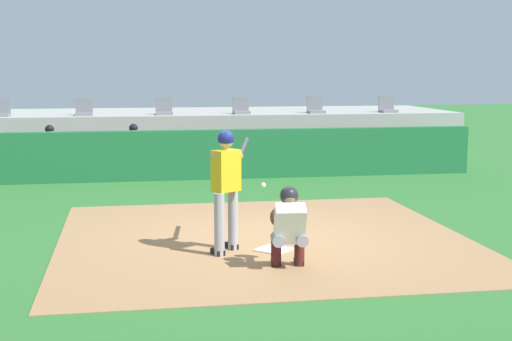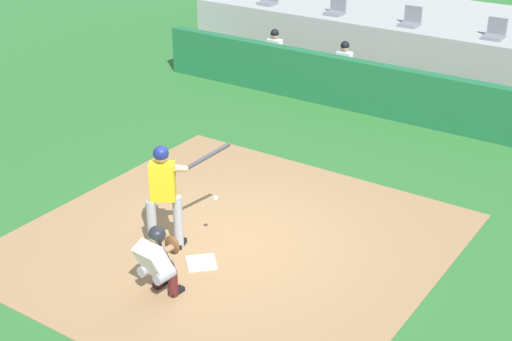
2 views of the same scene
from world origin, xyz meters
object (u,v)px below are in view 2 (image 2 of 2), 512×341
object	(u,v)px
batter_at_plate	(165,192)
stadium_seat_3	(495,33)
catcher_crouched	(159,258)
home_plate	(201,263)
dugout_player_1	(342,67)
stadium_seat_1	(336,9)
stadium_seat_2	(411,20)
dugout_player_0	(272,54)

from	to	relation	value
batter_at_plate	stadium_seat_3	bearing A→B (deg)	80.11
catcher_crouched	stadium_seat_3	xyz separation A→B (m)	(1.07, 11.14, 0.93)
stadium_seat_3	catcher_crouched	bearing A→B (deg)	-95.50
home_plate	dugout_player_1	distance (m)	8.40
home_plate	stadium_seat_1	distance (m)	10.79
home_plate	stadium_seat_3	size ratio (longest dim) A/B	0.92
batter_at_plate	stadium_seat_2	size ratio (longest dim) A/B	3.76
dugout_player_1	stadium_seat_2	distance (m)	2.37
dugout_player_1	stadium_seat_3	world-z (taller)	stadium_seat_3
dugout_player_0	dugout_player_1	distance (m)	2.04
catcher_crouched	dugout_player_1	size ratio (longest dim) A/B	1.41
stadium_seat_1	stadium_seat_2	world-z (taller)	same
home_plate	stadium_seat_1	world-z (taller)	stadium_seat_1
stadium_seat_2	stadium_seat_3	bearing A→B (deg)	0.00
catcher_crouched	dugout_player_0	distance (m)	9.95
dugout_player_1	catcher_crouched	bearing A→B (deg)	-77.87
home_plate	dugout_player_1	bearing A→B (deg)	103.44
batter_at_plate	stadium_seat_3	world-z (taller)	stadium_seat_3
catcher_crouched	dugout_player_0	world-z (taller)	dugout_player_0
home_plate	stadium_seat_3	world-z (taller)	stadium_seat_3
stadium_seat_3	home_plate	bearing A→B (deg)	-96.08
stadium_seat_3	dugout_player_1	bearing A→B (deg)	-146.12
batter_at_plate	dugout_player_1	size ratio (longest dim) A/B	1.39
stadium_seat_1	stadium_seat_3	xyz separation A→B (m)	(4.33, 0.00, 0.00)
home_plate	stadium_seat_2	world-z (taller)	stadium_seat_2
catcher_crouched	batter_at_plate	bearing A→B (deg)	125.00
dugout_player_1	stadium_seat_1	world-z (taller)	stadium_seat_1
catcher_crouched	dugout_player_0	bearing A→B (deg)	113.70
catcher_crouched	home_plate	bearing A→B (deg)	90.66
dugout_player_1	stadium_seat_2	xyz separation A→B (m)	(0.86, 2.03, 0.86)
batter_at_plate	dugout_player_0	world-z (taller)	batter_at_plate
batter_at_plate	stadium_seat_2	world-z (taller)	stadium_seat_2
batter_at_plate	stadium_seat_2	xyz separation A→B (m)	(-0.40, 10.15, 0.50)
home_plate	batter_at_plate	distance (m)	1.22
home_plate	dugout_player_0	world-z (taller)	dugout_player_0
dugout_player_0	stadium_seat_1	world-z (taller)	stadium_seat_1
stadium_seat_1	dugout_player_0	bearing A→B (deg)	-109.92
stadium_seat_1	stadium_seat_3	distance (m)	4.33
home_plate	stadium_seat_2	xyz separation A→B (m)	(-1.08, 10.18, 1.51)
stadium_seat_1	stadium_seat_2	distance (m)	2.17
batter_at_plate	home_plate	bearing A→B (deg)	-2.75
dugout_player_1	stadium_seat_3	bearing A→B (deg)	33.88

